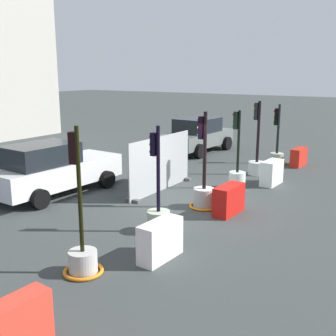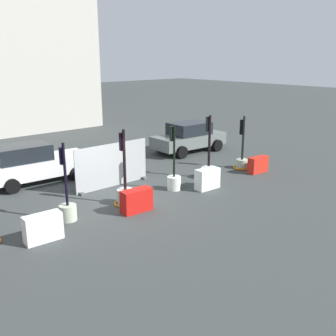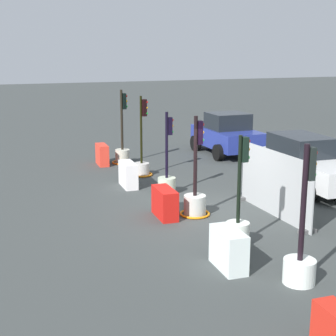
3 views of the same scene
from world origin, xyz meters
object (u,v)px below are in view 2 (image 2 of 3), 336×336
Objects in this scene: traffic_light_6 at (242,159)px; car_grey_saloon at (189,137)px; traffic_light_2 at (67,206)px; traffic_light_4 at (174,177)px; construction_barrier_3 at (207,179)px; construction_barrier_4 at (258,165)px; construction_barrier_2 at (137,201)px; construction_barrier_1 at (43,228)px; car_white_van at (34,163)px; traffic_light_5 at (209,166)px; traffic_light_3 at (125,192)px.

traffic_light_6 is 0.58× the size of car_grey_saloon.
traffic_light_4 reaches higher than traffic_light_2.
construction_barrier_3 reaches higher than construction_barrier_4.
car_grey_saloon is (7.85, 5.33, 0.44)m from construction_barrier_2.
traffic_light_6 is at bearing 5.47° from construction_barrier_1.
traffic_light_5 is at bearing -37.12° from car_white_van.
construction_barrier_1 is at bearing -179.66° from construction_barrier_4.
car_white_van is at bearing 102.76° from construction_barrier_2.
traffic_light_4 is at bearing -0.51° from traffic_light_2.
traffic_light_4 is 6.87m from car_grey_saloon.
traffic_light_4 is at bearing 18.75° from construction_barrier_2.
traffic_light_3 is 2.49m from traffic_light_4.
construction_barrier_3 is 0.25× the size of car_grey_saloon.
construction_barrier_1 is 1.05× the size of construction_barrier_4.
construction_barrier_1 is 0.25× the size of car_white_van.
traffic_light_6 is 7.41m from construction_barrier_2.
construction_barrier_4 is 5.31m from car_grey_saloon.
construction_barrier_1 reaches higher than construction_barrier_2.
traffic_light_2 is 7.12m from traffic_light_5.
car_grey_saloon is at bearing 55.50° from traffic_light_5.
construction_barrier_2 is at bearing -0.07° from construction_barrier_1.
traffic_light_6 is at bearing -96.85° from car_grey_saloon.
construction_barrier_2 is at bearing -22.80° from traffic_light_2.
traffic_light_3 is 2.45× the size of construction_barrier_2.
traffic_light_5 is at bearing -124.50° from car_grey_saloon.
traffic_light_5 is 8.48m from construction_barrier_1.
traffic_light_2 is 0.58× the size of car_white_van.
construction_barrier_4 is at bearing -6.43° from traffic_light_3.
construction_barrier_2 is 1.07× the size of construction_barrier_3.
traffic_light_4 is 1.04× the size of traffic_light_6.
construction_barrier_3 is at bearing -127.77° from car_grey_saloon.
construction_barrier_4 is at bearing -90.39° from traffic_light_6.
construction_barrier_1 is at bearing -172.96° from traffic_light_5.
construction_barrier_1 is at bearing 179.93° from construction_barrier_2.
traffic_light_6 is 3.73m from construction_barrier_3.
car_white_van reaches higher than construction_barrier_2.
traffic_light_3 is 2.48× the size of construction_barrier_1.
construction_barrier_4 is at bearing -9.89° from traffic_light_4.
traffic_light_6 is 9.83m from car_white_van.
traffic_light_5 is 5.21m from car_grey_saloon.
traffic_light_5 reaches higher than construction_barrier_4.
construction_barrier_4 is (7.33, 0.07, -0.03)m from construction_barrier_2.
traffic_light_2 is 4.90m from car_white_van.
car_grey_saloon is (4.11, 5.30, 0.42)m from construction_barrier_3.
traffic_light_5 is 1.54m from construction_barrier_3.
car_white_van is (-5.04, 5.70, 0.41)m from construction_barrier_3.
construction_barrier_3 is 6.72m from car_grey_saloon.
car_white_van is at bearing 146.69° from construction_barrier_4.
traffic_light_3 reaches higher than traffic_light_4.
traffic_light_4 is 0.61× the size of car_grey_saloon.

